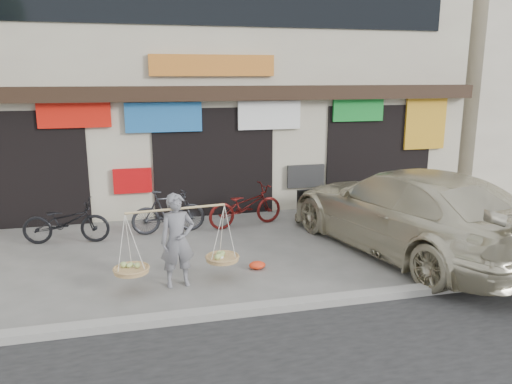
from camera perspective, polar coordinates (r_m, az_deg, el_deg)
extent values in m
plane|color=slate|center=(9.53, -1.19, -8.14)|extent=(70.00, 70.00, 0.00)
cube|color=gray|center=(7.74, 2.20, -12.95)|extent=(70.00, 0.25, 0.12)
cube|color=#BDB499|center=(15.29, -6.84, 13.21)|extent=(14.00, 6.00, 7.00)
cube|color=black|center=(12.18, -4.84, 11.18)|extent=(14.00, 0.35, 0.35)
cube|color=black|center=(12.84, -25.24, 2.43)|extent=(3.00, 0.60, 2.70)
cube|color=black|center=(12.74, -4.99, 3.57)|extent=(3.00, 0.60, 2.70)
cube|color=black|center=(14.15, 13.35, 4.22)|extent=(3.00, 0.60, 2.70)
cube|color=red|center=(12.18, -20.05, 8.32)|extent=(1.60, 0.08, 0.60)
cube|color=#2063A9|center=(12.15, -10.50, 8.40)|extent=(1.80, 0.08, 0.70)
cube|color=white|center=(12.58, 1.53, 8.77)|extent=(1.60, 0.08, 0.70)
cube|color=#14832A|center=(13.41, 11.59, 9.21)|extent=(1.40, 0.08, 0.60)
cube|color=gold|center=(14.42, 18.78, 7.45)|extent=(1.20, 0.08, 1.40)
cube|color=red|center=(12.33, -13.92, 1.25)|extent=(0.90, 0.08, 0.60)
cube|color=#2A2A2A|center=(13.10, 5.71, 1.82)|extent=(1.00, 0.08, 0.60)
cube|color=orange|center=(12.24, -4.96, 14.23)|extent=(3.00, 0.08, 0.50)
imported|color=slate|center=(8.41, -8.97, -5.50)|extent=(0.62, 0.44, 1.59)
cylinder|color=tan|center=(8.25, -9.10, -1.92)|extent=(1.64, 0.22, 0.04)
cylinder|color=tan|center=(8.45, -14.05, -8.66)|extent=(0.56, 0.56, 0.07)
ellipsoid|color=#A5BF66|center=(8.42, -14.07, -8.28)|extent=(0.39, 0.39, 0.10)
cylinder|color=tan|center=(8.72, -3.86, -7.58)|extent=(0.56, 0.56, 0.07)
ellipsoid|color=#A5BF66|center=(8.69, -3.87, -7.21)|extent=(0.39, 0.39, 0.10)
imported|color=black|center=(11.24, -20.89, -3.18)|extent=(1.84, 0.84, 0.94)
imported|color=#252629|center=(11.34, -9.97, -2.22)|extent=(1.68, 0.60, 0.99)
imported|color=#4E0F0D|center=(11.70, -1.23, -1.57)|extent=(1.96, 1.07, 0.98)
imported|color=beige|center=(10.36, 16.92, -2.06)|extent=(3.59, 6.20, 1.69)
cube|color=black|center=(12.50, 8.14, -0.44)|extent=(1.68, 0.47, 0.45)
cube|color=silver|center=(12.58, 7.94, -0.82)|extent=(0.44, 0.12, 0.12)
ellipsoid|color=#F83A17|center=(9.25, 0.14, -8.36)|extent=(0.31, 0.25, 0.14)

